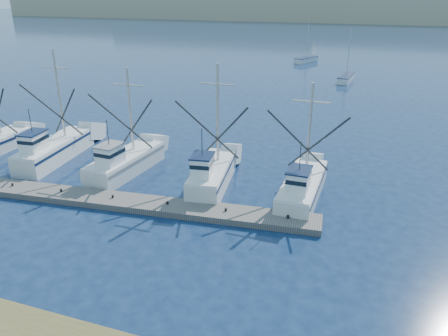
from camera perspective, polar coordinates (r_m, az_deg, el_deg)
The scene contains 6 objects.
ground at distance 22.53m, azimuth -6.06°, elevation -15.37°, with size 500.00×500.00×0.00m, color #0D1E3C.
floating_dock at distance 32.04m, azimuth -17.46°, elevation -3.68°, with size 32.26×2.15×0.43m, color slate.
dune_ridge at distance 226.27m, azimuth 18.12°, elevation 19.21°, with size 360.00×60.00×10.00m, color tan.
trawler_fleet at distance 35.76m, azimuth -13.26°, elevation 0.84°, with size 30.51×9.04×9.17m.
sailboat_near at distance 73.55m, azimuth 15.64°, elevation 11.24°, with size 2.22×6.63×8.10m.
sailboat_far at distance 91.36m, azimuth 10.68°, elevation 13.72°, with size 4.03×6.20×8.10m.
Camera 1 is at (7.96, -15.96, 13.77)m, focal length 35.00 mm.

